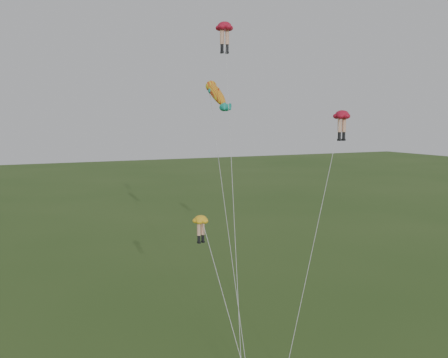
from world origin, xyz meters
name	(u,v)px	position (x,y,z in m)	size (l,w,h in m)	color
legs_kite_red_high	(225,34)	(2.43, 10.42, 20.94)	(5.53, 13.19, 21.89)	#B4122A
legs_kite_red_mid	(341,122)	(7.97, 3.55, 14.42)	(8.24, 5.88, 15.25)	#B4122A
legs_kite_yellow	(203,229)	(-3.10, 1.58, 8.42)	(1.54, 5.65, 9.19)	yellow
fish_kite	(216,95)	(2.02, 11.09, 16.49)	(3.93, 13.35, 17.91)	yellow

